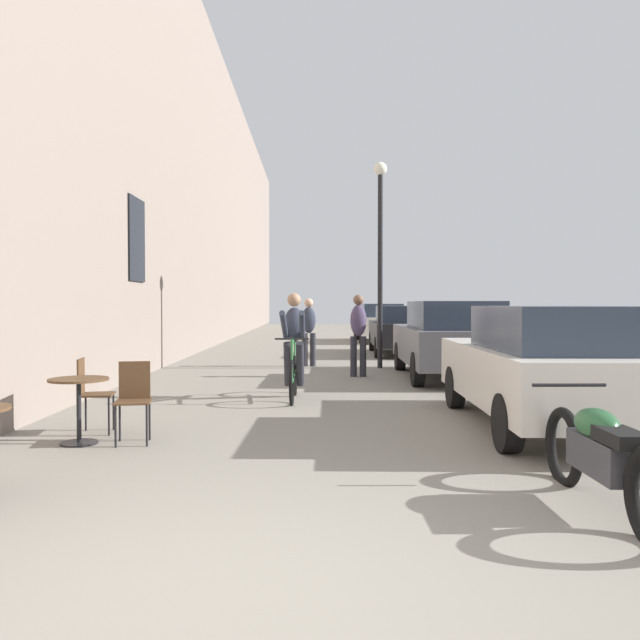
{
  "coord_description": "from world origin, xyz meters",
  "views": [
    {
      "loc": [
        0.43,
        -3.22,
        1.53
      ],
      "look_at": [
        0.62,
        16.06,
        1.04
      ],
      "focal_mm": 35.35,
      "sensor_mm": 36.0,
      "label": 1
    }
  ],
  "objects_px": {
    "pedestrian_near": "(358,330)",
    "parked_car_fourth": "(379,322)",
    "cafe_table_mid": "(79,396)",
    "cyclist_on_bicycle": "(294,349)",
    "parked_motorcycle": "(604,456)",
    "parked_car_third": "(401,329)",
    "cafe_chair_mid_toward_wall": "(134,396)",
    "parked_car_second": "(449,338)",
    "pedestrian_mid": "(309,328)",
    "parked_car_nearest": "(545,365)",
    "cafe_chair_mid_toward_street": "(90,390)",
    "street_lamp": "(380,238)"
  },
  "relations": [
    {
      "from": "pedestrian_near",
      "to": "parked_car_fourth",
      "type": "bearing_deg",
      "value": 81.97
    },
    {
      "from": "cafe_table_mid",
      "to": "cyclist_on_bicycle",
      "type": "relative_size",
      "value": 0.41
    },
    {
      "from": "parked_car_fourth",
      "to": "parked_motorcycle",
      "type": "distance_m",
      "value": 20.79
    },
    {
      "from": "parked_car_third",
      "to": "parked_car_fourth",
      "type": "xyz_separation_m",
      "value": [
        0.01,
        6.38,
        0.03
      ]
    },
    {
      "from": "cafe_chair_mid_toward_wall",
      "to": "pedestrian_near",
      "type": "bearing_deg",
      "value": 64.91
    },
    {
      "from": "cyclist_on_bicycle",
      "to": "parked_car_second",
      "type": "xyz_separation_m",
      "value": [
        3.12,
        2.75,
        0.01
      ]
    },
    {
      "from": "cafe_table_mid",
      "to": "parked_car_second",
      "type": "xyz_separation_m",
      "value": [
        5.37,
        6.04,
        0.3
      ]
    },
    {
      "from": "cafe_chair_mid_toward_wall",
      "to": "parked_car_second",
      "type": "distance_m",
      "value": 7.66
    },
    {
      "from": "cafe_table_mid",
      "to": "parked_car_third",
      "type": "xyz_separation_m",
      "value": [
        5.22,
        12.14,
        0.24
      ]
    },
    {
      "from": "parked_motorcycle",
      "to": "parked_car_third",
      "type": "bearing_deg",
      "value": 88.05
    },
    {
      "from": "pedestrian_mid",
      "to": "parked_car_nearest",
      "type": "bearing_deg",
      "value": -69.13
    },
    {
      "from": "cafe_table_mid",
      "to": "parked_car_third",
      "type": "distance_m",
      "value": 13.22
    },
    {
      "from": "cafe_chair_mid_toward_street",
      "to": "parked_car_fourth",
      "type": "height_order",
      "value": "parked_car_fourth"
    },
    {
      "from": "cafe_chair_mid_toward_street",
      "to": "parked_car_nearest",
      "type": "bearing_deg",
      "value": 2.5
    },
    {
      "from": "parked_car_fourth",
      "to": "parked_car_third",
      "type": "bearing_deg",
      "value": -90.12
    },
    {
      "from": "cafe_chair_mid_toward_wall",
      "to": "pedestrian_mid",
      "type": "relative_size",
      "value": 0.53
    },
    {
      "from": "parked_car_third",
      "to": "parked_car_fourth",
      "type": "height_order",
      "value": "parked_car_fourth"
    },
    {
      "from": "cafe_chair_mid_toward_street",
      "to": "parked_car_third",
      "type": "relative_size",
      "value": 0.21
    },
    {
      "from": "cafe_chair_mid_toward_wall",
      "to": "cafe_table_mid",
      "type": "bearing_deg",
      "value": -172.6
    },
    {
      "from": "cyclist_on_bicycle",
      "to": "pedestrian_near",
      "type": "relative_size",
      "value": 1.02
    },
    {
      "from": "cafe_table_mid",
      "to": "parked_car_nearest",
      "type": "distance_m",
      "value": 5.48
    },
    {
      "from": "cafe_table_mid",
      "to": "parked_car_fourth",
      "type": "relative_size",
      "value": 0.17
    },
    {
      "from": "cyclist_on_bicycle",
      "to": "parked_car_third",
      "type": "xyz_separation_m",
      "value": [
        2.97,
        8.85,
        -0.04
      ]
    },
    {
      "from": "parked_car_second",
      "to": "parked_car_third",
      "type": "height_order",
      "value": "parked_car_second"
    },
    {
      "from": "parked_car_third",
      "to": "parked_car_fourth",
      "type": "bearing_deg",
      "value": 89.88
    },
    {
      "from": "pedestrian_mid",
      "to": "parked_car_second",
      "type": "distance_m",
      "value": 3.86
    },
    {
      "from": "cyclist_on_bicycle",
      "to": "parked_car_second",
      "type": "distance_m",
      "value": 4.16
    },
    {
      "from": "parked_car_nearest",
      "to": "cafe_chair_mid_toward_wall",
      "type": "bearing_deg",
      "value": -171.44
    },
    {
      "from": "cafe_chair_mid_toward_street",
      "to": "parked_car_nearest",
      "type": "relative_size",
      "value": 0.21
    },
    {
      "from": "cafe_table_mid",
      "to": "cafe_chair_mid_toward_street",
      "type": "relative_size",
      "value": 0.81
    },
    {
      "from": "street_lamp",
      "to": "parked_motorcycle",
      "type": "height_order",
      "value": "street_lamp"
    },
    {
      "from": "cafe_chair_mid_toward_wall",
      "to": "street_lamp",
      "type": "distance_m",
      "value": 9.17
    },
    {
      "from": "cyclist_on_bicycle",
      "to": "parked_car_second",
      "type": "bearing_deg",
      "value": 41.35
    },
    {
      "from": "cafe_table_mid",
      "to": "parked_car_nearest",
      "type": "bearing_deg",
      "value": 8.44
    },
    {
      "from": "parked_car_fourth",
      "to": "cafe_table_mid",
      "type": "bearing_deg",
      "value": -105.77
    },
    {
      "from": "cafe_chair_mid_toward_street",
      "to": "parked_car_third",
      "type": "distance_m",
      "value": 12.73
    },
    {
      "from": "cafe_chair_mid_toward_street",
      "to": "street_lamp",
      "type": "relative_size",
      "value": 0.18
    },
    {
      "from": "cyclist_on_bicycle",
      "to": "parked_car_nearest",
      "type": "bearing_deg",
      "value": -38.27
    },
    {
      "from": "pedestrian_near",
      "to": "parked_car_second",
      "type": "relative_size",
      "value": 0.38
    },
    {
      "from": "parked_motorcycle",
      "to": "pedestrian_near",
      "type": "bearing_deg",
      "value": 98.03
    },
    {
      "from": "pedestrian_near",
      "to": "parked_car_third",
      "type": "height_order",
      "value": "pedestrian_near"
    },
    {
      "from": "cafe_chair_mid_toward_street",
      "to": "cyclist_on_bicycle",
      "type": "xyz_separation_m",
      "value": [
        2.32,
        2.73,
        0.29
      ]
    },
    {
      "from": "parked_car_nearest",
      "to": "parked_car_third",
      "type": "height_order",
      "value": "parked_car_nearest"
    },
    {
      "from": "cafe_chair_mid_toward_street",
      "to": "street_lamp",
      "type": "height_order",
      "value": "street_lamp"
    },
    {
      "from": "pedestrian_mid",
      "to": "street_lamp",
      "type": "relative_size",
      "value": 0.34
    },
    {
      "from": "cafe_table_mid",
      "to": "parked_car_second",
      "type": "relative_size",
      "value": 0.16
    },
    {
      "from": "cyclist_on_bicycle",
      "to": "parked_motorcycle",
      "type": "xyz_separation_m",
      "value": [
        2.48,
        -5.56,
        -0.41
      ]
    },
    {
      "from": "street_lamp",
      "to": "parked_car_nearest",
      "type": "relative_size",
      "value": 1.14
    },
    {
      "from": "cafe_chair_mid_toward_wall",
      "to": "street_lamp",
      "type": "xyz_separation_m",
      "value": [
        3.58,
        8.04,
        2.59
      ]
    },
    {
      "from": "parked_car_nearest",
      "to": "parked_motorcycle",
      "type": "distance_m",
      "value": 3.17
    }
  ]
}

